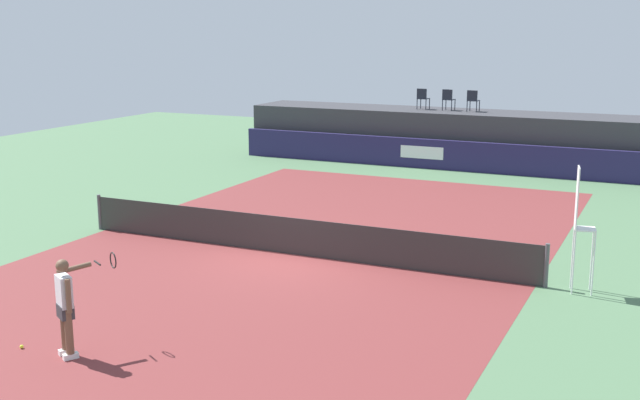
# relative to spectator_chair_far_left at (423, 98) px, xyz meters

# --- Properties ---
(ground_plane) EXTENTS (48.00, 48.00, 0.00)m
(ground_plane) POSITION_rel_spectator_chair_far_left_xyz_m (1.55, -12.31, -2.69)
(ground_plane) COLOR #4C704C
(court_inner) EXTENTS (12.00, 22.00, 0.00)m
(court_inner) POSITION_rel_spectator_chair_far_left_xyz_m (1.55, -15.31, -2.69)
(court_inner) COLOR maroon
(court_inner) RESTS_ON ground
(sponsor_wall) EXTENTS (18.00, 0.22, 1.20)m
(sponsor_wall) POSITION_rel_spectator_chair_far_left_xyz_m (1.55, -1.81, -2.09)
(sponsor_wall) COLOR #231E4C
(sponsor_wall) RESTS_ON ground
(spectator_platform) EXTENTS (18.00, 2.80, 2.20)m
(spectator_platform) POSITION_rel_spectator_chair_far_left_xyz_m (1.55, -0.01, -1.59)
(spectator_platform) COLOR #38383D
(spectator_platform) RESTS_ON ground
(spectator_chair_far_left) EXTENTS (0.47, 0.47, 0.89)m
(spectator_chair_far_left) POSITION_rel_spectator_chair_far_left_xyz_m (0.00, 0.00, 0.00)
(spectator_chair_far_left) COLOR #1E232D
(spectator_chair_far_left) RESTS_ON spectator_platform
(spectator_chair_left) EXTENTS (0.47, 0.47, 0.89)m
(spectator_chair_left) POSITION_rel_spectator_chair_far_left_xyz_m (1.10, 0.03, 0.00)
(spectator_chair_left) COLOR #1E232D
(spectator_chair_left) RESTS_ON spectator_platform
(spectator_chair_center) EXTENTS (0.46, 0.46, 0.89)m
(spectator_chair_center) POSITION_rel_spectator_chair_far_left_xyz_m (2.17, -0.03, 0.00)
(spectator_chair_center) COLOR #1E232D
(spectator_chair_center) RESTS_ON spectator_platform
(umpire_chair) EXTENTS (0.52, 0.52, 2.76)m
(umpire_chair) POSITION_rel_spectator_chair_far_left_xyz_m (8.40, -15.33, -1.11)
(umpire_chair) COLOR white
(umpire_chair) RESTS_ON ground
(tennis_net) EXTENTS (12.40, 0.02, 0.95)m
(tennis_net) POSITION_rel_spectator_chair_far_left_xyz_m (1.55, -15.31, -2.22)
(tennis_net) COLOR #2D2D2D
(tennis_net) RESTS_ON ground
(net_post_near) EXTENTS (0.10, 0.10, 1.00)m
(net_post_near) POSITION_rel_spectator_chair_far_left_xyz_m (-4.65, -15.31, -2.19)
(net_post_near) COLOR #4C4C51
(net_post_near) RESTS_ON ground
(net_post_far) EXTENTS (0.10, 0.10, 1.00)m
(net_post_far) POSITION_rel_spectator_chair_far_left_xyz_m (7.75, -15.31, -2.19)
(net_post_far) COLOR #4C4C51
(net_post_far) RESTS_ON ground
(tennis_player) EXTENTS (0.69, 1.26, 1.77)m
(tennis_player) POSITION_rel_spectator_chair_far_left_xyz_m (0.82, -22.67, -1.73)
(tennis_player) COLOR white
(tennis_player) RESTS_ON court_inner
(tennis_ball) EXTENTS (0.07, 0.07, 0.07)m
(tennis_ball) POSITION_rel_spectator_chair_far_left_xyz_m (-0.20, -22.78, -2.66)
(tennis_ball) COLOR #D8EA33
(tennis_ball) RESTS_ON court_inner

